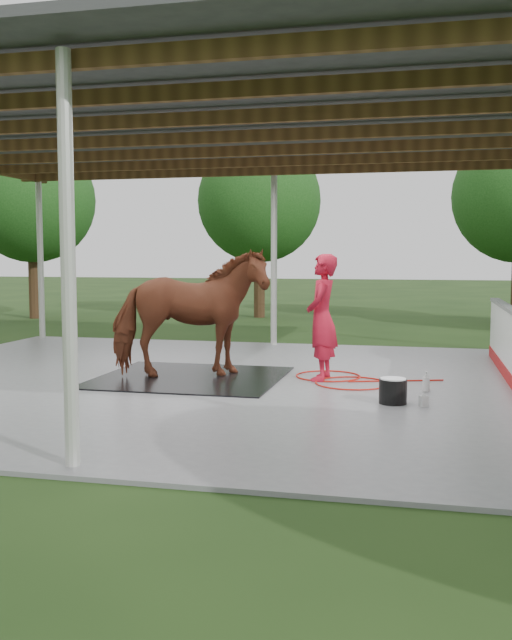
% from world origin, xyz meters
% --- Properties ---
extents(ground, '(100.00, 100.00, 0.00)m').
position_xyz_m(ground, '(0.00, 0.00, 0.00)').
color(ground, '#1E3814').
extents(concrete_slab, '(12.00, 10.00, 0.05)m').
position_xyz_m(concrete_slab, '(0.00, 0.00, 0.03)').
color(concrete_slab, slate).
rests_on(concrete_slab, ground).
extents(pavilion_structure, '(12.60, 10.60, 4.05)m').
position_xyz_m(pavilion_structure, '(0.00, -0.00, 3.97)').
color(pavilion_structure, beige).
rests_on(pavilion_structure, ground).
extents(tree_belt, '(28.00, 28.00, 5.80)m').
position_xyz_m(tree_belt, '(0.30, 0.90, 3.79)').
color(tree_belt, '#382314').
rests_on(tree_belt, ground).
extents(rubber_mat, '(2.93, 2.75, 0.02)m').
position_xyz_m(rubber_mat, '(-0.44, 0.15, 0.06)').
color(rubber_mat, black).
rests_on(rubber_mat, concrete_slab).
extents(horse, '(2.70, 1.99, 2.07)m').
position_xyz_m(horse, '(-0.44, 0.15, 1.11)').
color(horse, brown).
rests_on(horse, rubber_mat).
extents(handler, '(0.51, 0.75, 2.01)m').
position_xyz_m(handler, '(1.66, 0.46, 1.06)').
color(handler, red).
rests_on(handler, concrete_slab).
extents(wash_bucket, '(0.37, 0.37, 0.34)m').
position_xyz_m(wash_bucket, '(2.85, -1.12, 0.23)').
color(wash_bucket, black).
rests_on(wash_bucket, concrete_slab).
extents(soap_bottle_a, '(0.13, 0.13, 0.30)m').
position_xyz_m(soap_bottle_a, '(3.29, -0.17, 0.20)').
color(soap_bottle_a, silver).
rests_on(soap_bottle_a, concrete_slab).
extents(soap_bottle_b, '(0.14, 0.13, 0.22)m').
position_xyz_m(soap_bottle_b, '(3.25, -1.23, 0.16)').
color(soap_bottle_b, '#338CD8').
rests_on(soap_bottle_b, concrete_slab).
extents(hose_coil, '(2.37, 1.67, 0.02)m').
position_xyz_m(hose_coil, '(1.98, 0.49, 0.06)').
color(hose_coil, red).
rests_on(hose_coil, concrete_slab).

